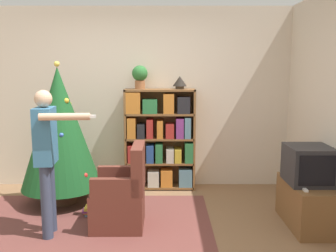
{
  "coord_description": "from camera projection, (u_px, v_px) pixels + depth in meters",
  "views": [
    {
      "loc": [
        0.52,
        -3.57,
        1.74
      ],
      "look_at": [
        0.54,
        0.84,
        1.05
      ],
      "focal_mm": 40.0,
      "sensor_mm": 36.0,
      "label": 1
    }
  ],
  "objects": [
    {
      "name": "tv_stand",
      "position": [
        305.0,
        204.0,
        4.14
      ],
      "size": [
        0.42,
        0.87,
        0.49
      ],
      "color": "brown",
      "rests_on": "ground_plane"
    },
    {
      "name": "wall_back",
      "position": [
        131.0,
        98.0,
        5.49
      ],
      "size": [
        8.0,
        0.1,
        2.6
      ],
      "color": "beige",
      "rests_on": "ground_plane"
    },
    {
      "name": "standing_person",
      "position": [
        46.0,
        151.0,
        3.8
      ],
      "size": [
        0.65,
        0.47,
        1.52
      ],
      "rotation": [
        0.0,
        0.0,
        -1.49
      ],
      "color": "#38425B",
      "rests_on": "ground_plane"
    },
    {
      "name": "game_remote",
      "position": [
        303.0,
        189.0,
        3.84
      ],
      "size": [
        0.04,
        0.12,
        0.02
      ],
      "color": "white",
      "rests_on": "tv_stand"
    },
    {
      "name": "armchair",
      "position": [
        121.0,
        198.0,
        4.1
      ],
      "size": [
        0.58,
        0.57,
        0.92
      ],
      "rotation": [
        0.0,
        0.0,
        -1.56
      ],
      "color": "brown",
      "rests_on": "ground_plane"
    },
    {
      "name": "ground_plane",
      "position": [
        116.0,
        241.0,
        3.79
      ],
      "size": [
        14.0,
        14.0,
        0.0
      ],
      "primitive_type": "plane",
      "color": "#846042"
    },
    {
      "name": "television",
      "position": [
        307.0,
        165.0,
        4.07
      ],
      "size": [
        0.46,
        0.5,
        0.41
      ],
      "color": "#28282D",
      "rests_on": "tv_stand"
    },
    {
      "name": "potted_plant",
      "position": [
        139.0,
        75.0,
        5.22
      ],
      "size": [
        0.22,
        0.22,
        0.33
      ],
      "color": "#935B38",
      "rests_on": "bookshelf"
    },
    {
      "name": "area_rug",
      "position": [
        84.0,
        230.0,
        4.04
      ],
      "size": [
        2.76,
        2.18,
        0.01
      ],
      "color": "brown",
      "rests_on": "ground_plane"
    },
    {
      "name": "book_pile_near_tree",
      "position": [
        91.0,
        211.0,
        4.43
      ],
      "size": [
        0.24,
        0.19,
        0.12
      ],
      "color": "#5B899E",
      "rests_on": "ground_plane"
    },
    {
      "name": "table_lamp",
      "position": [
        179.0,
        82.0,
        5.24
      ],
      "size": [
        0.2,
        0.2,
        0.18
      ],
      "color": "#473828",
      "rests_on": "bookshelf"
    },
    {
      "name": "christmas_tree",
      "position": [
        58.0,
        128.0,
        4.72
      ],
      "size": [
        1.01,
        1.01,
        1.82
      ],
      "color": "#4C3323",
      "rests_on": "ground_plane"
    },
    {
      "name": "bookshelf",
      "position": [
        159.0,
        140.0,
        5.36
      ],
      "size": [
        1.0,
        0.29,
        1.44
      ],
      "color": "brown",
      "rests_on": "ground_plane"
    }
  ]
}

